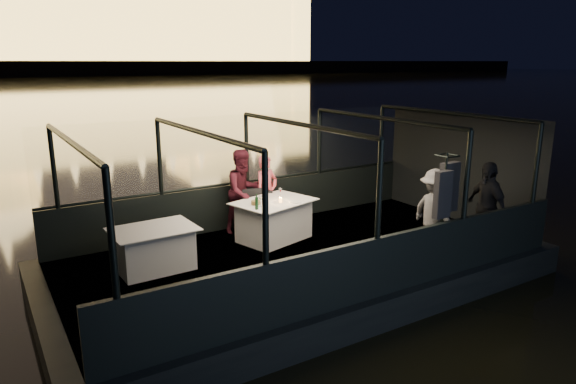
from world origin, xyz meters
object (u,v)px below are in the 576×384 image
dining_table_aft (154,247)px  person_man_maroon (244,195)px  person_woman_coral (267,192)px  dining_table_central (274,220)px  wine_bottle (257,201)px  chair_port_left (256,212)px  passenger_stripe (435,208)px  chair_port_right (267,210)px  passenger_dark (486,205)px  coat_stand (442,216)px

dining_table_aft → person_man_maroon: person_man_maroon is taller
dining_table_aft → person_woman_coral: 2.83m
dining_table_central → wine_bottle: 0.83m
dining_table_central → dining_table_aft: size_ratio=1.09×
chair_port_left → passenger_stripe: bearing=-42.3°
dining_table_aft → passenger_stripe: (4.40, -1.90, 0.47)m
dining_table_central → chair_port_right: chair_port_right is taller
passenger_dark → passenger_stripe: bearing=-95.6°
person_man_maroon → passenger_dark: (3.20, -3.19, 0.10)m
dining_table_aft → wine_bottle: wine_bottle is taller
passenger_dark → wine_bottle: 4.08m
chair_port_right → coat_stand: size_ratio=0.42×
chair_port_right → passenger_dark: size_ratio=0.50×
person_woman_coral → wine_bottle: size_ratio=5.37×
dining_table_central → coat_stand: bearing=-59.1°
coat_stand → wine_bottle: (-2.13, 2.33, 0.02)m
passenger_stripe → wine_bottle: bearing=61.3°
dining_table_central → passenger_dark: (2.93, -2.47, 0.47)m
chair_port_right → passenger_stripe: size_ratio=0.53×
wine_bottle → passenger_dark: bearing=-31.6°
dining_table_central → person_woman_coral: size_ratio=0.97×
coat_stand → passenger_dark: 1.35m
chair_port_left → wine_bottle: wine_bottle is taller
person_woman_coral → dining_table_central: bearing=-123.2°
passenger_stripe → wine_bottle: (-2.55, 1.81, 0.06)m
chair_port_left → person_woman_coral: person_woman_coral is taller
dining_table_central → chair_port_left: size_ratio=1.66×
coat_stand → passenger_stripe: bearing=51.7°
dining_table_aft → wine_bottle: (1.85, -0.09, 0.53)m
chair_port_left → passenger_stripe: (2.14, -2.59, 0.40)m
coat_stand → wine_bottle: coat_stand is taller
chair_port_right → coat_stand: coat_stand is taller
chair_port_right → passenger_stripe: 3.23m
dining_table_aft → person_man_maroon: bearing=24.3°
dining_table_central → chair_port_left: bearing=106.8°
chair_port_left → chair_port_right: chair_port_left is taller
dining_table_central → person_man_maroon: (-0.27, 0.72, 0.36)m
dining_table_aft → chair_port_left: (2.26, 0.69, 0.06)m
passenger_stripe → person_man_maroon: bearing=45.2°
person_man_maroon → passenger_stripe: 3.65m
person_woman_coral → passenger_dark: size_ratio=0.92×
dining_table_central → person_man_maroon: size_ratio=0.87×
dining_table_aft → chair_port_left: chair_port_left is taller
chair_port_left → person_woman_coral: 0.56m
passenger_stripe → wine_bottle: size_ratio=5.51×
passenger_stripe → passenger_dark: size_ratio=0.94×
dining_table_central → passenger_stripe: (2.01, -2.14, 0.47)m
chair_port_right → person_woman_coral: bearing=83.4°
person_man_maroon → person_woman_coral: bearing=-8.2°
coat_stand → person_man_maroon: bearing=118.8°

